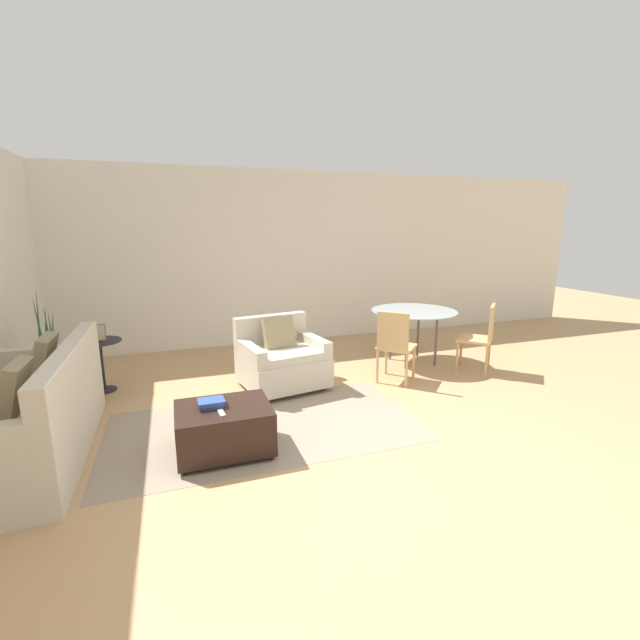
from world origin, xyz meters
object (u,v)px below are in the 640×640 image
object	(u,v)px
ottoman	(224,427)
picture_frame	(98,333)
armchair	(281,360)
dining_chair_near_left	(395,342)
dining_chair_near_right	(482,334)
couch	(31,421)
potted_plant	(53,375)
tv_remote_primary	(222,413)
side_table	(101,356)
dining_table	(414,316)
book_stack	(212,403)

from	to	relation	value
ottoman	picture_frame	size ratio (longest dim) A/B	4.15
armchair	dining_chair_near_left	distance (m)	1.38
dining_chair_near_left	dining_chair_near_right	world-z (taller)	same
ottoman	dining_chair_near_right	bearing A→B (deg)	16.14
picture_frame	armchair	bearing A→B (deg)	-14.97
armchair	picture_frame	world-z (taller)	armchair
couch	potted_plant	xyz separation A→B (m)	(-0.15, 1.39, -0.05)
tv_remote_primary	side_table	bearing A→B (deg)	119.83
ottoman	potted_plant	world-z (taller)	potted_plant
ottoman	side_table	bearing A→B (deg)	122.02
dining_chair_near_left	dining_chair_near_right	bearing A→B (deg)	0.00
dining_table	dining_chair_near_left	size ratio (longest dim) A/B	1.30
side_table	dining_chair_near_left	bearing A→B (deg)	-14.67
book_stack	side_table	world-z (taller)	side_table
tv_remote_primary	picture_frame	distance (m)	2.31
book_stack	picture_frame	distance (m)	2.13
book_stack	side_table	bearing A→B (deg)	120.55
dining_chair_near_right	picture_frame	bearing A→B (deg)	169.30
dining_table	potted_plant	bearing A→B (deg)	177.64
armchair	potted_plant	world-z (taller)	potted_plant
couch	side_table	size ratio (longest dim) A/B	3.27
dining_chair_near_left	tv_remote_primary	bearing A→B (deg)	-152.87
book_stack	dining_chair_near_left	bearing A→B (deg)	23.08
picture_frame	tv_remote_primary	bearing A→B (deg)	-60.17
dining_table	dining_chair_near_right	distance (m)	0.92
couch	tv_remote_primary	distance (m)	1.58
couch	picture_frame	size ratio (longest dim) A/B	10.56
couch	book_stack	size ratio (longest dim) A/B	9.00
ottoman	side_table	world-z (taller)	side_table
armchair	book_stack	world-z (taller)	armchair
dining_chair_near_left	dining_table	bearing A→B (deg)	45.00
book_stack	dining_table	distance (m)	3.30
potted_plant	dining_table	size ratio (longest dim) A/B	1.07
book_stack	tv_remote_primary	bearing A→B (deg)	-69.03
armchair	side_table	distance (m)	2.07
tv_remote_primary	dining_chair_near_right	distance (m)	3.63
dining_table	picture_frame	bearing A→B (deg)	176.69
book_stack	picture_frame	world-z (taller)	picture_frame
armchair	dining_table	xyz separation A→B (m)	(1.96, 0.30, 0.34)
dining_table	ottoman	bearing A→B (deg)	-149.70
dining_table	dining_chair_near_right	world-z (taller)	dining_chair_near_right
side_table	picture_frame	xyz separation A→B (m)	(0.00, -0.00, 0.27)
couch	book_stack	bearing A→B (deg)	-15.43
book_stack	dining_table	xyz separation A→B (m)	(2.88, 1.59, 0.23)
dining_table	couch	bearing A→B (deg)	-164.33
dining_chair_near_right	book_stack	bearing A→B (deg)	-164.82
potted_plant	tv_remote_primary	bearing A→B (deg)	-49.98
side_table	dining_table	size ratio (longest dim) A/B	0.52
couch	picture_frame	bearing A→B (deg)	76.77
picture_frame	dining_chair_near_left	xyz separation A→B (m)	(3.32, -0.87, -0.18)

